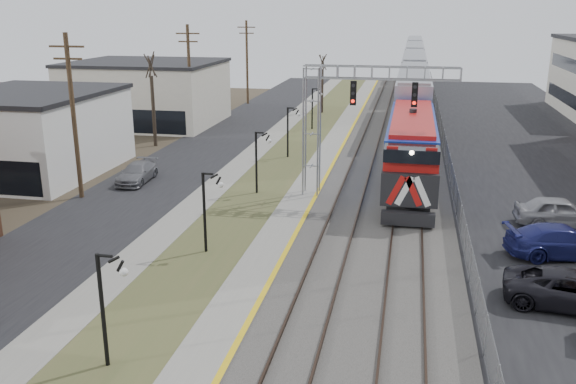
# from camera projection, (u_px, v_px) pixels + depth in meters

# --- Properties ---
(street_west) EXTENTS (7.00, 120.00, 0.04)m
(street_west) POSITION_uv_depth(u_px,v_px,m) (185.00, 162.00, 46.81)
(street_west) COLOR black
(street_west) RESTS_ON ground
(sidewalk) EXTENTS (2.00, 120.00, 0.08)m
(sidewalk) POSITION_uv_depth(u_px,v_px,m) (241.00, 164.00, 45.96)
(sidewalk) COLOR gray
(sidewalk) RESTS_ON ground
(grass_median) EXTENTS (4.00, 120.00, 0.06)m
(grass_median) POSITION_uv_depth(u_px,v_px,m) (280.00, 166.00, 45.39)
(grass_median) COLOR #49502B
(grass_median) RESTS_ON ground
(platform) EXTENTS (2.00, 120.00, 0.24)m
(platform) POSITION_uv_depth(u_px,v_px,m) (320.00, 167.00, 44.80)
(platform) COLOR gray
(platform) RESTS_ON ground
(ballast_bed) EXTENTS (8.00, 120.00, 0.20)m
(ballast_bed) POSITION_uv_depth(u_px,v_px,m) (388.00, 171.00, 43.86)
(ballast_bed) COLOR #595651
(ballast_bed) RESTS_ON ground
(parking_lot) EXTENTS (16.00, 120.00, 0.04)m
(parking_lot) POSITION_uv_depth(u_px,v_px,m) (565.00, 181.00, 41.62)
(parking_lot) COLOR black
(parking_lot) RESTS_ON ground
(platform_edge) EXTENTS (0.24, 120.00, 0.01)m
(platform_edge) POSITION_uv_depth(u_px,v_px,m) (331.00, 166.00, 44.60)
(platform_edge) COLOR gold
(platform_edge) RESTS_ON platform
(track_near) EXTENTS (1.58, 120.00, 0.15)m
(track_near) POSITION_uv_depth(u_px,v_px,m) (360.00, 167.00, 44.19)
(track_near) COLOR #2D2119
(track_near) RESTS_ON ballast_bed
(track_far) EXTENTS (1.58, 120.00, 0.15)m
(track_far) POSITION_uv_depth(u_px,v_px,m) (410.00, 170.00, 43.53)
(track_far) COLOR #2D2119
(track_far) RESTS_ON ballast_bed
(train) EXTENTS (3.00, 108.65, 5.33)m
(train) POSITION_uv_depth(u_px,v_px,m) (414.00, 72.00, 83.89)
(train) COLOR #13309E
(train) RESTS_ON ground
(signal_gantry) EXTENTS (9.00, 1.07, 8.15)m
(signal_gantry) POSITION_uv_depth(u_px,v_px,m) (340.00, 109.00, 36.23)
(signal_gantry) COLOR gray
(signal_gantry) RESTS_ON ground
(lampposts) EXTENTS (0.14, 62.14, 4.00)m
(lampposts) POSITION_uv_depth(u_px,v_px,m) (206.00, 211.00, 29.14)
(lampposts) COLOR black
(lampposts) RESTS_ON ground
(utility_poles) EXTENTS (0.28, 80.28, 10.00)m
(utility_poles) POSITION_uv_depth(u_px,v_px,m) (74.00, 118.00, 36.56)
(utility_poles) COLOR #4C3823
(utility_poles) RESTS_ON ground
(fence) EXTENTS (0.04, 120.00, 1.60)m
(fence) POSITION_uv_depth(u_px,v_px,m) (449.00, 164.00, 42.87)
(fence) COLOR gray
(fence) RESTS_ON ground
(bare_trees) EXTENTS (12.30, 42.30, 5.95)m
(bare_trees) POSITION_uv_depth(u_px,v_px,m) (187.00, 118.00, 49.93)
(bare_trees) COLOR #382D23
(bare_trees) RESTS_ON ground
(car_lot_c) EXTENTS (5.54, 3.15, 1.46)m
(car_lot_c) POSITION_uv_depth(u_px,v_px,m) (573.00, 291.00, 23.77)
(car_lot_c) COLOR black
(car_lot_c) RESTS_ON ground
(car_lot_d) EXTENTS (5.61, 3.16, 1.53)m
(car_lot_d) POSITION_uv_depth(u_px,v_px,m) (563.00, 242.00, 28.65)
(car_lot_d) COLOR navy
(car_lot_d) RESTS_ON ground
(car_lot_e) EXTENTS (4.76, 2.11, 1.59)m
(car_lot_e) POSITION_uv_depth(u_px,v_px,m) (560.00, 212.00, 32.74)
(car_lot_e) COLOR gray
(car_lot_e) RESTS_ON ground
(car_street_b) EXTENTS (2.05, 4.52, 1.28)m
(car_street_b) POSITION_uv_depth(u_px,v_px,m) (137.00, 173.00, 41.15)
(car_street_b) COLOR slate
(car_street_b) RESTS_ON ground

